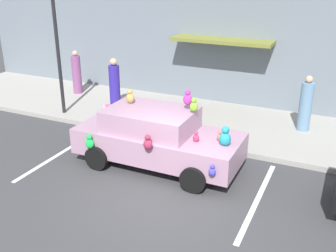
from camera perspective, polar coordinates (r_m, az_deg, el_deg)
ground_plane at (r=9.15m, az=-0.44°, el=-10.87°), size 60.00×60.00×0.00m
sidewalk at (r=13.32m, az=8.81°, el=0.16°), size 24.00×4.00×0.15m
storefront_building at (r=14.58m, az=12.01°, el=14.53°), size 24.00×1.25×6.40m
parking_stripe_front at (r=9.47m, az=12.73°, el=-10.22°), size 0.12×3.60×0.01m
parking_stripe_rear at (r=11.75m, az=-15.24°, el=-3.84°), size 0.12×3.60×0.01m
plush_covered_car at (r=10.42m, az=-1.69°, el=-1.59°), size 4.35×2.08×2.09m
teddy_bear_on_sidewalk at (r=13.36m, az=-8.85°, el=1.75°), size 0.29×0.24×0.56m
street_lamp_post at (r=13.93m, az=-15.65°, el=11.58°), size 0.28×0.28×4.10m
pedestrian_near_shopfront at (r=13.03m, az=19.15°, el=2.80°), size 0.39×0.39×1.75m
pedestrian_walking_past at (r=16.53m, az=-12.98°, el=7.33°), size 0.36×0.36×1.73m
pedestrian_by_lamp at (r=14.49m, az=-7.68°, el=5.85°), size 0.38×0.38×1.81m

